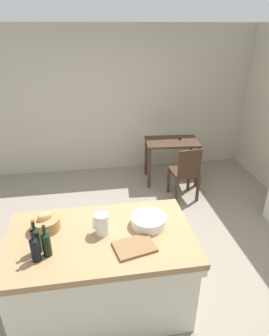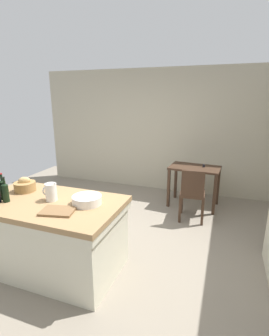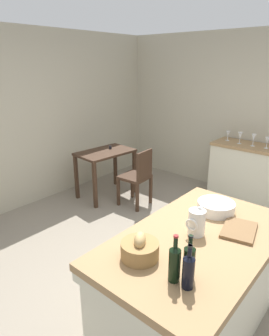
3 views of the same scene
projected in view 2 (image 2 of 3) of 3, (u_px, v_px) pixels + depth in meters
name	position (u px, v px, depth m)	size (l,w,h in m)	color
ground_plane	(106.00, 247.00, 3.49)	(6.76, 6.76, 0.00)	gray
wall_back	(157.00, 131.00, 5.50)	(5.32, 0.12, 2.60)	#B2AA93
island_table	(51.00, 232.00, 2.98)	(1.68, 0.98, 0.86)	#99754C
writing_desk	(194.00, 173.00, 4.70)	(0.94, 0.63, 0.82)	#3D281C
wooden_chair	(192.00, 193.00, 4.14)	(0.43, 0.43, 0.90)	#3D281C
pitcher	(51.00, 192.00, 2.87)	(0.17, 0.13, 0.25)	silver
wash_bowl	(87.00, 200.00, 2.79)	(0.33, 0.33, 0.09)	silver
bread_basket	(25.00, 186.00, 3.17)	(0.26, 0.26, 0.19)	olive
cutting_board	(58.00, 211.00, 2.60)	(0.34, 0.24, 0.02)	brown
wine_bottle_dark	(5.00, 192.00, 2.83)	(0.07, 0.07, 0.29)	black
wine_bottle_amber	(3.00, 189.00, 2.90)	(0.07, 0.07, 0.31)	black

